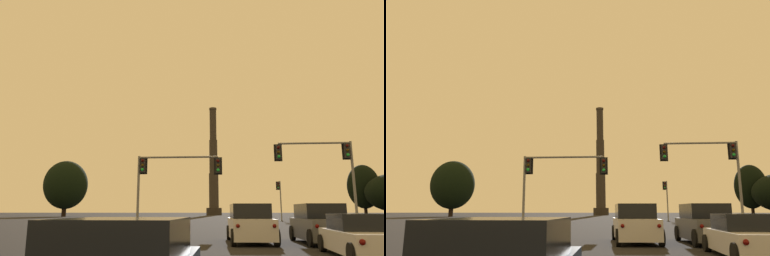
% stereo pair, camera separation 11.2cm
% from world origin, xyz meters
% --- Properties ---
extents(sedan_right_lane_second, '(2.11, 4.75, 1.43)m').
position_xyz_m(sedan_right_lane_second, '(3.10, 12.02, 0.67)').
color(sedan_right_lane_second, silver).
rests_on(sedan_right_lane_second, ground_plane).
extents(suv_center_lane_front, '(2.26, 4.96, 1.86)m').
position_xyz_m(suv_center_lane_front, '(-0.18, 17.72, 0.90)').
color(suv_center_lane_front, silver).
rests_on(suv_center_lane_front, ground_plane).
extents(suv_right_lane_front, '(2.21, 4.94, 1.86)m').
position_xyz_m(suv_right_lane_front, '(3.15, 17.57, 0.90)').
color(suv_right_lane_front, '#4C4F54').
rests_on(suv_right_lane_front, ground_plane).
extents(traffic_light_overhead_right, '(5.58, 0.50, 6.38)m').
position_xyz_m(traffic_light_overhead_right, '(5.92, 25.66, 4.88)').
color(traffic_light_overhead_right, slate).
rests_on(traffic_light_overhead_right, ground_plane).
extents(traffic_light_far_right, '(0.78, 0.50, 5.89)m').
position_xyz_m(traffic_light_far_right, '(7.08, 56.09, 3.86)').
color(traffic_light_far_right, slate).
rests_on(traffic_light_far_right, ground_plane).
extents(traffic_light_overhead_left, '(6.18, 0.50, 5.40)m').
position_xyz_m(traffic_light_overhead_left, '(-5.39, 25.15, 4.16)').
color(traffic_light_overhead_left, slate).
rests_on(traffic_light_overhead_left, ground_plane).
extents(smokestack, '(5.36, 5.36, 38.55)m').
position_xyz_m(smokestack, '(-4.32, 131.99, 15.09)').
color(smokestack, '#2B2722').
rests_on(smokestack, ground_plane).
extents(treeline_center_left, '(11.78, 10.60, 14.86)m').
position_xyz_m(treeline_center_left, '(-43.71, 97.85, 8.39)').
color(treeline_center_left, black).
rests_on(treeline_center_left, ground_plane).
extents(treeline_far_right, '(8.19, 7.37, 13.39)m').
position_xyz_m(treeline_far_right, '(35.45, 100.46, 7.70)').
color(treeline_far_right, black).
rests_on(treeline_far_right, ground_plane).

